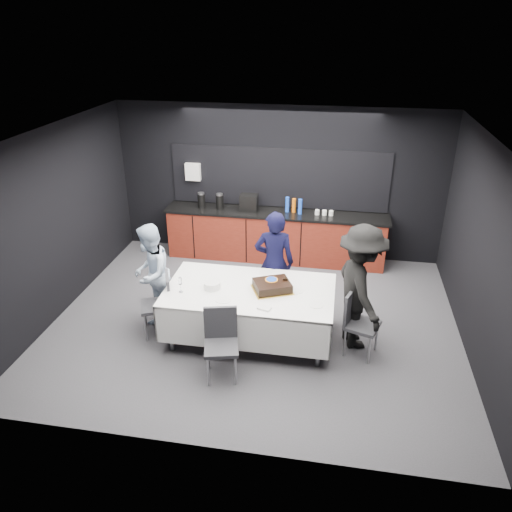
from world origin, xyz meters
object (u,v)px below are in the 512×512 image
Objects in this scene: party_table at (250,298)px; champagne_flute at (180,282)px; person_center at (274,263)px; plate_stack at (212,285)px; chair_left at (161,300)px; chair_right at (357,318)px; person_right at (360,288)px; person_left at (151,274)px; chair_near at (221,338)px; cake_assembly at (272,286)px.

party_table is 0.99m from champagne_flute.
plate_stack is at bearing 42.77° from person_center.
chair_left is at bearing -176.92° from plate_stack.
champagne_flute reaches higher than chair_right.
plate_stack is 2.02m from chair_right.
person_right is at bearing 4.45° from chair_left.
party_table is 2.51× the size of chair_left.
chair_right is 0.61× the size of person_left.
chair_near is at bearing -35.53° from chair_left.
person_right reaches higher than chair_near.
cake_assembly is 2.77× the size of plate_stack.
chair_left reaches higher than plate_stack.
chair_near is at bearing -68.82° from plate_stack.
chair_near is 1.72m from person_left.
cake_assembly is (0.31, 0.03, 0.20)m from party_table.
person_right is (1.26, -0.67, 0.07)m from person_center.
chair_left is 1.00× the size of chair_right.
chair_near is at bearing 46.33° from person_left.
champagne_flute is 0.15× the size of person_left.
cake_assembly is at bearing 90.20° from person_center.
person_right reaches higher than champagne_flute.
person_center is 1.84m from person_left.
chair_left is 0.52× the size of person_right.
person_center is at bearing 41.75° from champagne_flute.
chair_near is at bearing 100.04° from person_right.
person_right is (2.40, 0.35, -0.05)m from champagne_flute.
cake_assembly is 0.69× the size of chair_right.
person_right is (3.01, -0.12, 0.13)m from person_left.
person_right reaches higher than party_table.
champagne_flute is 0.55m from chair_left.
cake_assembly is 1.26m from champagne_flute.
person_left is at bearing 142.69° from champagne_flute.
chair_right is at bearing 3.20° from champagne_flute.
cake_assembly is at bearing 59.84° from chair_near.
party_table is 0.55m from plate_stack.
party_table is 1.27m from chair_left.
plate_stack is (-0.52, -0.06, 0.19)m from party_table.
person_center reaches higher than chair_right.
chair_left is (-0.35, 0.13, -0.40)m from champagne_flute.
person_left is at bearing 171.54° from party_table.
person_center is (0.44, 1.64, 0.29)m from chair_near.
cake_assembly is 2.86× the size of champagne_flute.
cake_assembly is 1.22m from chair_right.
person_left is (-0.26, 0.33, 0.23)m from chair_left.
party_table is at bearing 76.35° from chair_near.
person_left reaches higher than chair_near.
chair_near is at bearing -120.16° from cake_assembly.
party_table is 2.51× the size of chair_near.
champagne_flute is at bearing 138.73° from chair_near.
chair_right is at bearing 157.70° from person_right.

